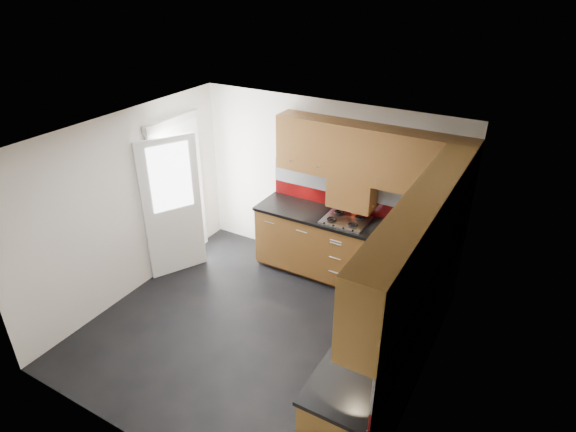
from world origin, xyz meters
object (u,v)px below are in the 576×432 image
Objects in this scene: food_processor at (413,267)px; utensil_pot at (356,208)px; gas_hob at (346,220)px; toaster at (404,225)px.

utensil_pot is at bearing 136.02° from food_processor.
gas_hob is 0.76m from toaster.
food_processor is at bearing -35.35° from gas_hob.
utensil_pot is 1.49m from food_processor.
food_processor is (1.07, -1.04, 0.03)m from utensil_pot.
utensil_pot is 1.43× the size of food_processor.
gas_hob is at bearing 144.65° from food_processor.
food_processor is (1.12, -0.80, 0.11)m from gas_hob.
food_processor is (0.38, -0.89, 0.03)m from toaster.
food_processor is at bearing -67.02° from toaster.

